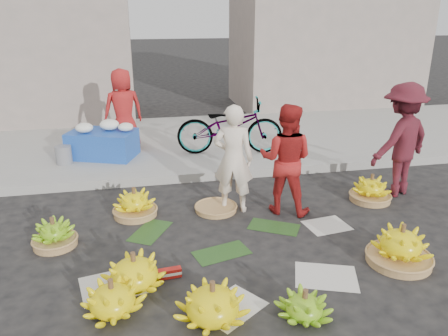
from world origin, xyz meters
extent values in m
plane|color=black|center=(0.00, 0.00, 0.00)|extent=(80.00, 80.00, 0.00)
cube|color=gray|center=(0.00, 2.20, 0.07)|extent=(40.00, 0.25, 0.15)
cube|color=gray|center=(0.00, 4.30, 0.06)|extent=(40.00, 4.00, 0.12)
cube|color=gray|center=(-4.00, 7.20, 2.00)|extent=(6.00, 3.00, 4.00)
cube|color=gray|center=(4.50, 7.70, 2.50)|extent=(5.00, 3.00, 5.00)
cylinder|color=brown|center=(-1.10, -0.69, 0.35)|extent=(0.05, 0.05, 0.12)
cylinder|color=brown|center=(-1.31, -1.06, 0.31)|extent=(0.05, 0.05, 0.12)
cylinder|color=brown|center=(-0.41, -1.34, 0.36)|extent=(0.05, 0.05, 0.12)
cylinder|color=brown|center=(0.42, -1.48, 0.25)|extent=(0.05, 0.05, 0.12)
cylinder|color=#A07443|center=(1.82, -0.80, 0.04)|extent=(0.71, 0.71, 0.09)
cylinder|color=brown|center=(1.82, -0.80, 0.42)|extent=(0.05, 0.05, 0.12)
cylinder|color=#A07443|center=(2.37, 0.84, 0.04)|extent=(0.59, 0.59, 0.09)
cylinder|color=brown|center=(2.37, 0.84, 0.36)|extent=(0.05, 0.05, 0.12)
cylinder|color=#A07443|center=(-2.04, 0.37, 0.04)|extent=(0.51, 0.51, 0.09)
cylinder|color=brown|center=(-2.04, 0.37, 0.32)|extent=(0.05, 0.05, 0.12)
cylinder|color=#A07443|center=(-1.08, 1.02, 0.04)|extent=(0.59, 0.59, 0.09)
cylinder|color=brown|center=(-1.08, 1.02, 0.36)|extent=(0.05, 0.05, 0.12)
cylinder|color=#A07443|center=(0.04, 0.95, 0.03)|extent=(0.71, 0.71, 0.07)
cube|color=#B51813|center=(-0.74, -0.58, 0.06)|extent=(0.25, 0.10, 0.10)
imported|color=#F4E3CD|center=(0.29, 0.94, 0.76)|extent=(0.64, 0.53, 1.52)
imported|color=red|center=(0.98, 0.76, 0.77)|extent=(0.94, 0.87, 1.54)
imported|color=maroon|center=(2.87, 1.01, 0.86)|extent=(1.27, 1.00, 1.72)
cube|color=#1944A8|center=(-1.62, 3.40, 0.36)|extent=(1.35, 1.10, 0.49)
ellipsoid|color=white|center=(-1.91, 3.35, 0.69)|extent=(0.31, 0.31, 0.17)
ellipsoid|color=white|center=(-1.47, 3.45, 0.70)|extent=(0.35, 0.35, 0.19)
ellipsoid|color=white|center=(-1.18, 3.30, 0.68)|extent=(0.27, 0.27, 0.15)
cylinder|color=slate|center=(-2.28, 3.14, 0.28)|extent=(0.28, 0.28, 0.32)
imported|color=red|center=(-1.22, 3.87, 0.89)|extent=(0.86, 0.68, 1.55)
imported|color=gray|center=(0.72, 3.14, 0.64)|extent=(0.97, 2.05, 1.04)
camera|label=1|loc=(-0.97, -4.59, 2.69)|focal=35.00mm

